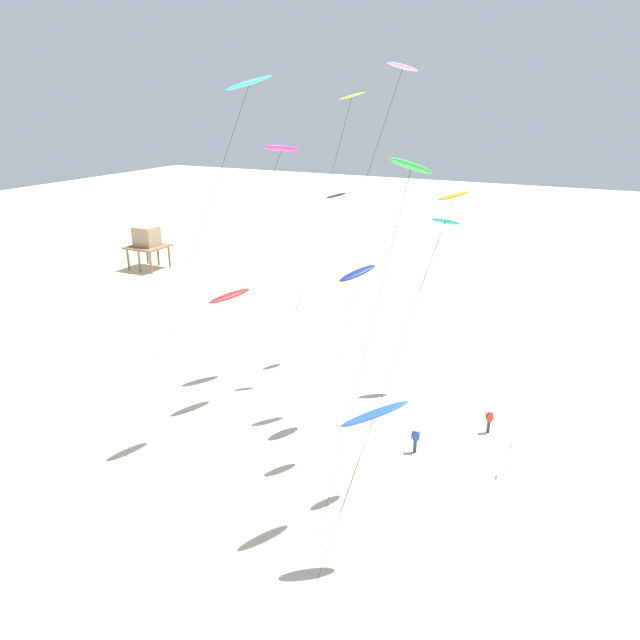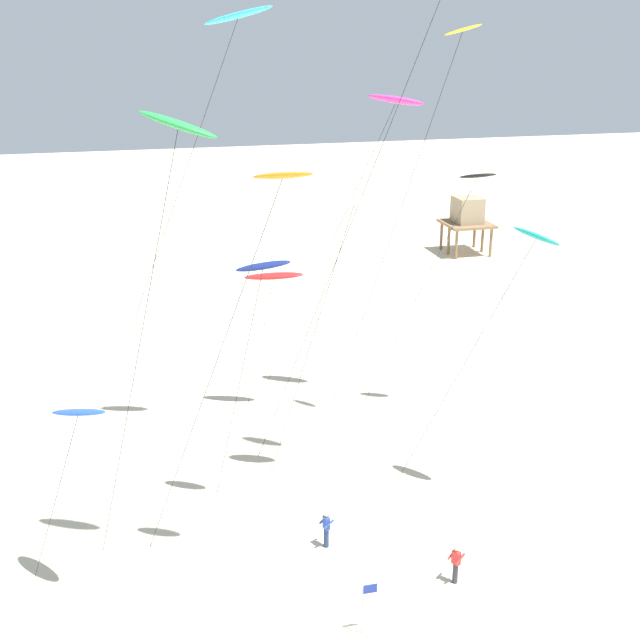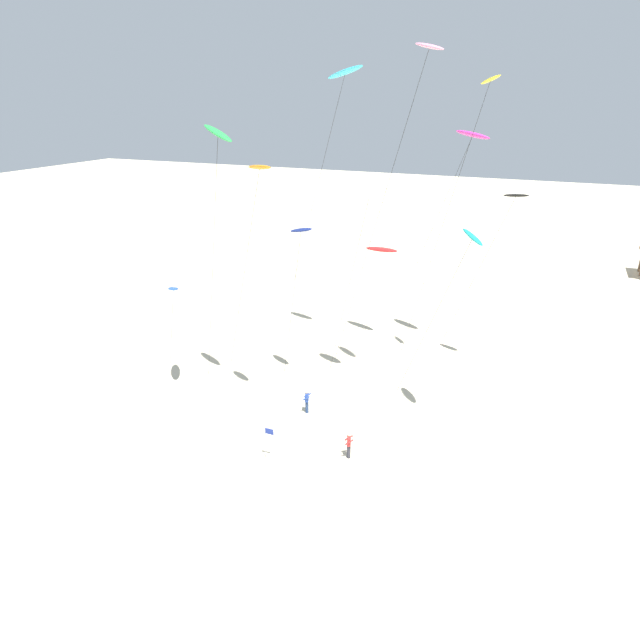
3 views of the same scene
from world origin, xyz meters
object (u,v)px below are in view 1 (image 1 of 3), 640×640
object	(u,v)px
kite_navy	(357,275)
kite_yellow	(348,112)
kite_red	(230,296)
kite_blue	(374,415)
kite_flyer_middle	(489,421)
kite_cyan	(248,87)
kite_black	(335,199)
marker_flag	(510,454)
kite_magenta	(281,150)
kite_orange	(452,201)
kite_teal	(445,224)
kite_flyer_nearest	(415,440)
kite_white	(367,219)
stilt_house	(147,240)
kite_green	(410,170)

from	to	relation	value
kite_navy	kite_yellow	xyz separation A→B (m)	(10.29, 5.19, 8.25)
kite_red	kite_blue	bearing A→B (deg)	-125.15
kite_flyer_middle	kite_red	bearing A→B (deg)	101.97
kite_yellow	kite_cyan	bearing A→B (deg)	170.63
kite_navy	kite_black	xyz separation A→B (m)	(12.66, 7.20, 1.86)
kite_blue	marker_flag	xyz separation A→B (m)	(9.53, -4.86, -6.28)
kite_magenta	kite_orange	world-z (taller)	kite_magenta
kite_navy	kite_yellow	world-z (taller)	kite_yellow
kite_teal	kite_flyer_nearest	size ratio (longest dim) A/B	7.86
kite_black	kite_red	distance (m)	11.90
kite_red	marker_flag	xyz separation A→B (m)	(-0.65, -19.31, -6.55)
kite_orange	kite_yellow	bearing A→B (deg)	43.94
kite_navy	kite_teal	size ratio (longest dim) A/B	0.92
kite_cyan	kite_orange	distance (m)	12.91
kite_magenta	marker_flag	xyz separation A→B (m)	(-7.19, -18.78, -15.72)
kite_black	kite_white	bearing A→B (deg)	-144.36
kite_white	kite_flyer_nearest	distance (m)	13.89
kite_red	stilt_house	size ratio (longest dim) A/B	1.53
kite_red	stilt_house	xyz separation A→B (m)	(24.97, 30.00, -4.24)
kite_orange	stilt_house	world-z (taller)	kite_orange
kite_magenta	kite_cyan	xyz separation A→B (m)	(-8.73, -3.00, 3.99)
kite_flyer_middle	kite_blue	bearing A→B (deg)	168.03
kite_teal	kite_black	bearing A→B (deg)	81.51
kite_navy	kite_white	xyz separation A→B (m)	(4.25, 1.17, 2.27)
kite_magenta	marker_flag	distance (m)	25.52
kite_orange	stilt_house	xyz separation A→B (m)	(27.72, 45.31, -12.14)
kite_red	kite_flyer_middle	xyz separation A→B (m)	(3.69, -17.39, -7.15)
kite_white	kite_red	size ratio (longest dim) A/B	1.69
kite_magenta	kite_black	xyz separation A→B (m)	(3.60, -2.63, -3.82)
kite_cyan	kite_flyer_middle	bearing A→B (deg)	-67.06
kite_black	kite_flyer_middle	distance (m)	20.01
kite_flyer_middle	kite_orange	bearing A→B (deg)	162.11
kite_green	kite_blue	xyz separation A→B (m)	(-4.15, -0.27, -9.93)
kite_white	stilt_house	world-z (taller)	kite_white
kite_navy	kite_flyer_middle	distance (m)	14.17
kite_orange	kite_white	bearing A→B (deg)	53.76
kite_white	kite_orange	xyz separation A→B (m)	(-4.49, -6.12, 2.15)
kite_orange	kite_flyer_nearest	size ratio (longest dim) A/B	9.88
kite_navy	kite_white	bearing A→B (deg)	15.38
kite_teal	kite_navy	bearing A→B (deg)	170.60
kite_magenta	kite_yellow	distance (m)	5.44
kite_white	kite_flyer_middle	world-z (taller)	kite_white
kite_black	kite_cyan	world-z (taller)	kite_cyan
kite_white	kite_red	xyz separation A→B (m)	(-1.74, 9.19, -5.75)
kite_white	marker_flag	xyz separation A→B (m)	(-2.38, -10.12, -12.31)
kite_magenta	stilt_house	size ratio (longest dim) A/B	3.24
kite_flyer_middle	marker_flag	size ratio (longest dim) A/B	0.80
kite_black	kite_red	bearing A→B (deg)	162.69
kite_cyan	kite_orange	bearing A→B (deg)	-92.76
kite_black	marker_flag	size ratio (longest dim) A/B	6.62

